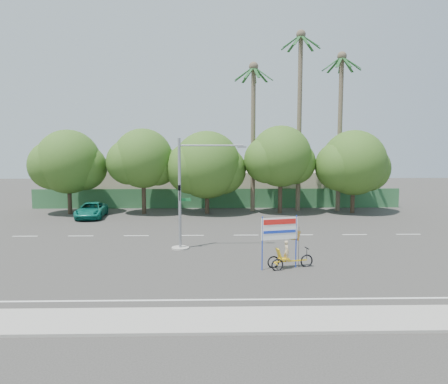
{
  "coord_description": "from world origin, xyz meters",
  "views": [
    {
      "loc": [
        -0.36,
        -23.27,
        6.69
      ],
      "look_at": [
        0.32,
        5.16,
        3.5
      ],
      "focal_mm": 35.0,
      "sensor_mm": 36.0,
      "label": 1
    }
  ],
  "objects": [
    {
      "name": "palm_tall",
      "position": [
        8.0,
        19.5,
        10.46
      ],
      "size": [
        3.73,
        3.79,
        17.45
      ],
      "color": "#70604C",
      "rests_on": "ground"
    },
    {
      "name": "pickup_truck",
      "position": [
        -11.38,
        15.84,
        0.69
      ],
      "size": [
        2.59,
        5.07,
        1.37
      ],
      "primitive_type": "imported",
      "rotation": [
        0.0,
        0.0,
        0.06
      ],
      "color": "#107261",
      "rests_on": "ground"
    },
    {
      "name": "tree_far_right",
      "position": [
        12.95,
        18.0,
        4.64
      ],
      "size": [
        7.38,
        6.2,
        7.94
      ],
      "color": "#473828",
      "rests_on": "ground"
    },
    {
      "name": "tree_left",
      "position": [
        -7.05,
        18.0,
        5.06
      ],
      "size": [
        6.66,
        5.6,
        8.07
      ],
      "color": "#473828",
      "rests_on": "ground"
    },
    {
      "name": "ground",
      "position": [
        0.0,
        0.0,
        0.0
      ],
      "size": [
        120.0,
        120.0,
        0.0
      ],
      "primitive_type": "plane",
      "color": "#33302D",
      "rests_on": "ground"
    },
    {
      "name": "building_left",
      "position": [
        -10.0,
        26.0,
        2.0
      ],
      "size": [
        12.0,
        8.0,
        4.0
      ],
      "primitive_type": "cube",
      "color": "#C2B69A",
      "rests_on": "ground"
    },
    {
      "name": "palm_short",
      "position": [
        3.5,
        19.5,
        8.86
      ],
      "size": [
        3.73,
        3.79,
        14.45
      ],
      "color": "#70604C",
      "rests_on": "ground"
    },
    {
      "name": "trike_billboard",
      "position": [
        3.4,
        -0.54,
        1.17
      ],
      "size": [
        2.91,
        1.05,
        2.92
      ],
      "rotation": [
        0.0,
        0.0,
        0.23
      ],
      "color": "black",
      "rests_on": "ground"
    },
    {
      "name": "tree_far_left",
      "position": [
        -14.05,
        18.0,
        4.76
      ],
      "size": [
        7.14,
        6.0,
        7.96
      ],
      "color": "#473828",
      "rests_on": "ground"
    },
    {
      "name": "traffic_signal",
      "position": [
        -2.2,
        3.98,
        2.92
      ],
      "size": [
        4.72,
        1.1,
        7.0
      ],
      "color": "gray",
      "rests_on": "ground"
    },
    {
      "name": "sidewalk_near",
      "position": [
        0.0,
        -7.5,
        0.06
      ],
      "size": [
        50.0,
        2.4,
        0.12
      ],
      "primitive_type": "cube",
      "color": "gray",
      "rests_on": "ground"
    },
    {
      "name": "tree_center",
      "position": [
        -1.05,
        18.0,
        4.47
      ],
      "size": [
        7.62,
        6.4,
        7.85
      ],
      "color": "#473828",
      "rests_on": "ground"
    },
    {
      "name": "building_right",
      "position": [
        8.0,
        26.0,
        1.8
      ],
      "size": [
        14.0,
        8.0,
        3.6
      ],
      "primitive_type": "cube",
      "color": "#C2B69A",
      "rests_on": "ground"
    },
    {
      "name": "palm_mid",
      "position": [
        12.0,
        19.5,
        9.4
      ],
      "size": [
        3.73,
        3.79,
        15.45
      ],
      "color": "#70604C",
      "rests_on": "ground"
    },
    {
      "name": "fence",
      "position": [
        0.0,
        21.5,
        1.0
      ],
      "size": [
        38.0,
        0.08,
        2.0
      ],
      "primitive_type": "cube",
      "color": "#336B3D",
      "rests_on": "ground"
    },
    {
      "name": "tree_right",
      "position": [
        5.95,
        18.0,
        5.24
      ],
      "size": [
        6.9,
        5.8,
        8.36
      ],
      "color": "#473828",
      "rests_on": "ground"
    }
  ]
}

